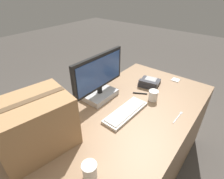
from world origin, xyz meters
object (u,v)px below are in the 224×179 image
object	(u,v)px
desk_phone	(149,83)
spoon	(179,116)
paper_cup_left	(90,171)
monitor	(99,81)
keyboard	(126,112)
pen_marker	(140,93)
paper_cup_right	(153,95)
sticky_note_pad	(176,80)
cardboard_box	(35,125)

from	to	relation	value
desk_phone	spoon	size ratio (longest dim) A/B	1.34
paper_cup_left	spoon	bearing A→B (deg)	-13.35
monitor	desk_phone	world-z (taller)	monitor
keyboard	pen_marker	xyz separation A→B (m)	(0.31, 0.06, -0.01)
monitor	keyboard	distance (m)	0.35
desk_phone	paper_cup_right	bearing A→B (deg)	-155.98
monitor	sticky_note_pad	bearing A→B (deg)	-29.48
desk_phone	spoon	bearing A→B (deg)	-135.25
sticky_note_pad	paper_cup_right	bearing A→B (deg)	177.35
paper_cup_right	spoon	xyz separation A→B (m)	(-0.07, -0.26, -0.04)
monitor	keyboard	bearing A→B (deg)	-97.91
paper_cup_left	pen_marker	xyz separation A→B (m)	(0.85, 0.21, -0.05)
spoon	cardboard_box	size ratio (longest dim) A/B	0.35
desk_phone	paper_cup_left	distance (m)	1.07
keyboard	spoon	xyz separation A→B (m)	(0.23, -0.33, -0.01)
paper_cup_right	cardboard_box	size ratio (longest dim) A/B	0.19
cardboard_box	paper_cup_left	bearing A→B (deg)	-84.14
desk_phone	pen_marker	size ratio (longest dim) A/B	1.85
paper_cup_right	cardboard_box	distance (m)	0.94
spoon	cardboard_box	xyz separation A→B (m)	(-0.81, 0.58, 0.17)
keyboard	paper_cup_right	xyz separation A→B (m)	(0.30, -0.08, 0.03)
monitor	cardboard_box	size ratio (longest dim) A/B	1.17
monitor	sticky_note_pad	distance (m)	0.84
monitor	paper_cup_left	bearing A→B (deg)	-141.89
spoon	paper_cup_left	bearing A→B (deg)	167.90
desk_phone	sticky_note_pad	world-z (taller)	desk_phone
paper_cup_right	pen_marker	distance (m)	0.14
paper_cup_right	paper_cup_left	bearing A→B (deg)	-174.98
desk_phone	sticky_note_pad	bearing A→B (deg)	-44.12
cardboard_box	keyboard	bearing A→B (deg)	-22.93
spoon	cardboard_box	bearing A→B (deg)	145.74
sticky_note_pad	paper_cup_left	bearing A→B (deg)	-177.72
paper_cup_left	spoon	world-z (taller)	paper_cup_left
monitor	sticky_note_pad	world-z (taller)	monitor
keyboard	paper_cup_left	size ratio (longest dim) A/B	4.02
keyboard	pen_marker	size ratio (longest dim) A/B	3.49
spoon	sticky_note_pad	world-z (taller)	sticky_note_pad
keyboard	sticky_note_pad	size ratio (longest dim) A/B	5.52
paper_cup_left	paper_cup_right	xyz separation A→B (m)	(0.84, 0.07, -0.01)
monitor	cardboard_box	world-z (taller)	monitor
paper_cup_left	keyboard	bearing A→B (deg)	15.50
desk_phone	pen_marker	xyz separation A→B (m)	(-0.19, -0.01, -0.02)
paper_cup_right	pen_marker	xyz separation A→B (m)	(0.01, 0.13, -0.04)
paper_cup_right	keyboard	bearing A→B (deg)	165.41
monitor	spoon	world-z (taller)	monitor
monitor	pen_marker	distance (m)	0.40
desk_phone	cardboard_box	world-z (taller)	cardboard_box
monitor	paper_cup_right	size ratio (longest dim) A/B	6.03
desk_phone	paper_cup_left	size ratio (longest dim) A/B	2.13
pen_marker	desk_phone	bearing A→B (deg)	-115.93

